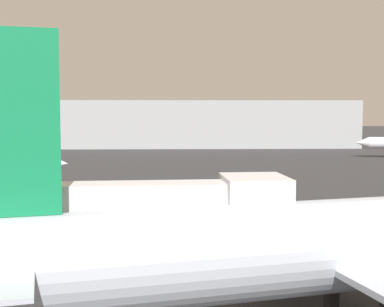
{
  "coord_description": "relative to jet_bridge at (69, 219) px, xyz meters",
  "views": [
    {
      "loc": [
        -4.23,
        -9.64,
        8.7
      ],
      "look_at": [
        -2.02,
        52.47,
        3.76
      ],
      "focal_mm": 49.94,
      "sensor_mm": 36.0,
      "label": 1
    }
  ],
  "objects": [
    {
      "name": "jet_bridge",
      "position": [
        0.0,
        0.0,
        0.0
      ],
      "size": [
        18.43,
        3.36,
        6.21
      ],
      "rotation": [
        0.0,
        0.0,
        0.06
      ],
      "color": "silver",
      "rests_on": "ground_plane"
    },
    {
      "name": "terminal_building",
      "position": [
        10.09,
        115.63,
        0.92
      ],
      "size": [
        75.42,
        26.44,
        11.21
      ],
      "primitive_type": "cube",
      "color": "#999EA3",
      "rests_on": "ground_plane"
    },
    {
      "name": "baggage_cart",
      "position": [
        -0.86,
        16.55,
        -3.93
      ],
      "size": [
        2.52,
        1.59,
        1.3
      ],
      "rotation": [
        0.0,
        0.0,
        0.1
      ],
      "color": "#1972BF",
      "rests_on": "ground_plane"
    }
  ]
}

